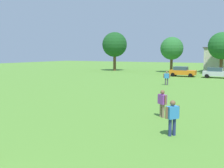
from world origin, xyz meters
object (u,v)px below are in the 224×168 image
parked_car_silver_1 (217,73)px  tree_right (222,46)px  tree_far_left (115,45)px  tree_left (172,48)px  bystander_near_trees (167,77)px  bystander_midfield (162,101)px  parked_car_orange_0 (182,71)px  adult_bystander (172,115)px

parked_car_silver_1 → tree_right: 8.85m
parked_car_silver_1 → tree_far_left: (-22.62, 8.35, 4.99)m
parked_car_silver_1 → tree_far_left: 24.62m
tree_far_left → tree_left: (12.86, 0.61, -0.94)m
bystander_near_trees → tree_far_left: 28.40m
bystander_midfield → parked_car_orange_0: (-5.48, 29.52, -0.15)m
adult_bystander → tree_right: tree_right is taller
bystander_near_trees → parked_car_silver_1: bystander_near_trees is taller
parked_car_silver_1 → parked_car_orange_0: bearing=177.7°
bystander_midfield → tree_far_left: bearing=-20.9°
adult_bystander → tree_far_left: (-24.08, 41.00, 4.82)m
adult_bystander → parked_car_silver_1: bearing=38.3°
bystander_midfield → tree_far_left: (-22.57, 37.65, 4.83)m
bystander_midfield → parked_car_orange_0: bystander_midfield is taller
bystander_near_trees → tree_right: bearing=-116.1°
tree_left → tree_right: bearing=-7.6°
parked_car_silver_1 → adult_bystander: bearing=-87.4°
bystander_near_trees → parked_car_orange_0: bearing=-99.5°
bystander_near_trees → parked_car_orange_0: bystander_near_trees is taller
tree_left → parked_car_orange_0: bearing=-64.2°
bystander_midfield → tree_right: bearing=-51.8°
parked_car_orange_0 → tree_left: (-4.23, 8.74, 4.04)m
bystander_near_trees → tree_left: (-5.29, 21.91, 3.88)m
adult_bystander → bystander_midfield: (-1.51, 3.35, -0.02)m
parked_car_orange_0 → tree_right: (5.42, 7.46, 4.41)m
bystander_near_trees → parked_car_silver_1: size_ratio=0.40×
parked_car_orange_0 → parked_car_silver_1: (5.53, -0.22, 0.00)m
tree_far_left → tree_left: bearing=2.7°
bystander_near_trees → tree_far_left: (-18.15, 21.30, 4.82)m
adult_bystander → tree_left: bearing=50.8°
parked_car_silver_1 → tree_left: (-9.76, 8.96, 4.04)m
parked_car_silver_1 → tree_left: 13.85m
bystander_near_trees → tree_left: bearing=-90.6°
parked_car_orange_0 → parked_car_silver_1: same height
tree_left → bystander_near_trees: bearing=-76.4°
parked_car_silver_1 → tree_far_left: tree_far_left is taller
adult_bystander → tree_far_left: 47.79m
parked_car_orange_0 → tree_far_left: bearing=154.6°
bystander_midfield → parked_car_silver_1: (0.05, 29.30, -0.15)m
tree_far_left → tree_right: bearing=-1.7°
adult_bystander → bystander_near_trees: (-5.93, 19.70, -0.00)m
adult_bystander → bystander_near_trees: size_ratio=1.00×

